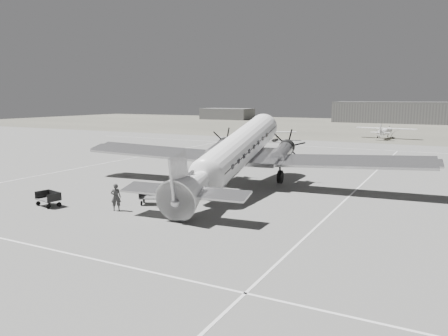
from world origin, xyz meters
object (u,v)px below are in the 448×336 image
light_plane_left (272,135)px  light_plane_right (385,133)px  passenger (187,186)px  hangar_main (403,112)px  ramp_agent (177,190)px  shed_secondary (227,114)px  baggage_cart_near (153,197)px  baggage_cart_far (48,199)px  dc3_airliner (235,155)px  ground_crew (116,197)px

light_plane_left → light_plane_right: size_ratio=0.80×
passenger → hangar_main: bearing=-1.0°
ramp_agent → light_plane_left: bearing=16.3°
shed_secondary → ramp_agent: (55.48, -116.67, -1.21)m
hangar_main → baggage_cart_near: 123.71m
light_plane_right → passenger: 60.55m
baggage_cart_far → ramp_agent: size_ratio=1.19×
dc3_airliner → light_plane_right: dc3_airliner is taller
hangar_main → light_plane_right: (2.52, -59.84, -2.12)m
ramp_agent → passenger: 1.73m
light_plane_left → light_plane_right: (18.29, 13.21, 0.23)m
ground_crew → passenger: 6.56m
hangar_main → baggage_cart_far: size_ratio=22.43×
dc3_airliner → ramp_agent: (-2.32, -5.45, -2.27)m
ramp_agent → dc3_airliner: bearing=-19.7°
dc3_airliner → light_plane_left: (-13.56, 43.18, -2.11)m
shed_secondary → baggage_cart_near: 130.54m
ground_crew → ramp_agent: size_ratio=1.22×
light_plane_left → hangar_main: bearing=60.0°
light_plane_right → baggage_cart_near: size_ratio=5.84×
hangar_main → ramp_agent: size_ratio=26.63×
shed_secondary → passenger: 127.56m
shed_secondary → ground_crew: bearing=-66.2°
ground_crew → ramp_agent: 5.00m
passenger → light_plane_left: bearing=14.5°
shed_secondary → baggage_cart_far: (48.21, -122.55, -1.47)m
hangar_main → ground_crew: (-6.54, -126.24, -2.34)m
shed_secondary → baggage_cart_near: size_ratio=9.23×
baggage_cart_near → passenger: bearing=52.9°
dc3_airliner → baggage_cart_near: 8.39m
baggage_cart_near → ground_crew: bearing=-139.3°
hangar_main → shed_secondary: size_ratio=2.33×
dc3_airliner → passenger: 5.01m
ground_crew → baggage_cart_near: bearing=-148.3°
light_plane_left → passenger: size_ratio=5.58×
hangar_main → baggage_cart_far: bearing=-95.3°
baggage_cart_far → passenger: 10.39m
shed_secondary → light_plane_right: bearing=-41.3°
shed_secondary → light_plane_left: bearing=-57.0°
hangar_main → ramp_agent: (-4.52, -121.67, -2.51)m
light_plane_right → ground_crew: size_ratio=5.92×
hangar_main → passenger: 120.07m
dc3_airliner → shed_secondary: bearing=111.5°
light_plane_right → ramp_agent: (-7.05, -61.84, -0.39)m
light_plane_left → baggage_cart_near: bearing=-96.2°
passenger → shed_secondary: bearing=26.9°
passenger → ramp_agent: bearing=-172.8°
shed_secondary → light_plane_left: shed_secondary is taller
baggage_cart_far → light_plane_right: bearing=90.2°
light_plane_right → ground_crew: light_plane_right is taller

